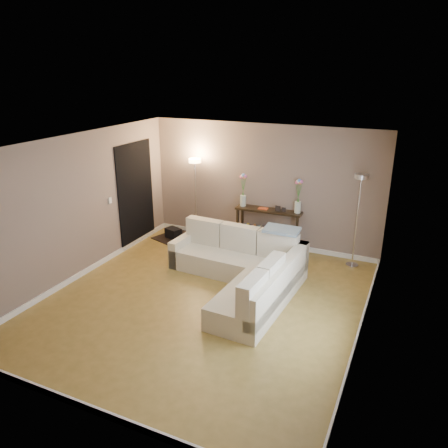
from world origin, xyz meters
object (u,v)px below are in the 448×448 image
at_px(console_table, 265,225).
at_px(floor_lamp_unlit, 359,202).
at_px(sectional_sofa, 244,269).
at_px(floor_lamp_lit, 195,183).

height_order(console_table, floor_lamp_unlit, floor_lamp_unlit).
distance_m(sectional_sofa, console_table, 1.85).
height_order(console_table, floor_lamp_lit, floor_lamp_lit).
relative_size(console_table, floor_lamp_lit, 0.78).
relative_size(sectional_sofa, console_table, 1.80).
height_order(sectional_sofa, floor_lamp_unlit, floor_lamp_unlit).
bearing_deg(floor_lamp_lit, floor_lamp_unlit, -1.47).
distance_m(console_table, floor_lamp_lit, 1.78).
height_order(sectional_sofa, console_table, sectional_sofa).
relative_size(console_table, floor_lamp_unlit, 0.77).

